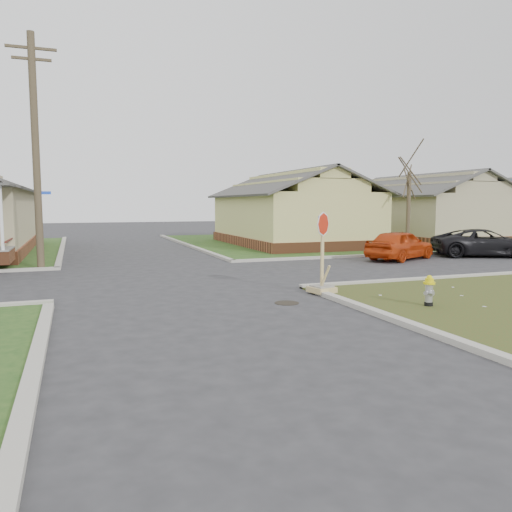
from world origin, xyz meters
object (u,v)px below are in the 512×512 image
object	(u,v)px
fire_hydrant	(429,289)
dark_pickup	(484,243)
utility_pole	(36,149)
stop_sign	(322,275)
red_sedan	(400,245)

from	to	relation	value
fire_hydrant	dark_pickup	size ratio (longest dim) A/B	0.16
utility_pole	stop_sign	world-z (taller)	utility_pole
utility_pole	red_sedan	distance (m)	16.01
utility_pole	stop_sign	distance (m)	12.32
utility_pole	fire_hydrant	size ratio (longest dim) A/B	11.66
utility_pole	red_sedan	xyz separation A→B (m)	(15.40, -1.87, -3.97)
stop_sign	utility_pole	bearing A→B (deg)	119.78
utility_pole	dark_pickup	xyz separation A→B (m)	(20.15, -2.12, -3.99)
utility_pole	stop_sign	size ratio (longest dim) A/B	3.90
red_sedan	stop_sign	bearing A→B (deg)	106.80
utility_pole	red_sedan	world-z (taller)	utility_pole
fire_hydrant	red_sedan	world-z (taller)	red_sedan
fire_hydrant	stop_sign	size ratio (longest dim) A/B	0.33
red_sedan	dark_pickup	size ratio (longest dim) A/B	0.84
fire_hydrant	dark_pickup	distance (m)	13.96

